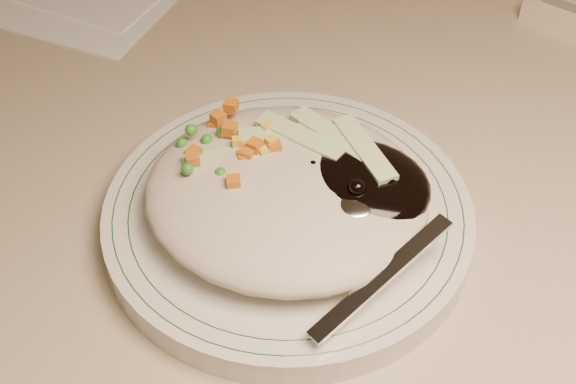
# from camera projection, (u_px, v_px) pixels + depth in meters

# --- Properties ---
(desk) EXTENTS (1.40, 0.70, 0.74)m
(desk) POSITION_uv_depth(u_px,v_px,m) (392.00, 257.00, 0.81)
(desk) COLOR tan
(desk) RESTS_ON ground
(plate) EXTENTS (0.26, 0.26, 0.02)m
(plate) POSITION_uv_depth(u_px,v_px,m) (288.00, 218.00, 0.56)
(plate) COLOR silver
(plate) RESTS_ON desk
(plate_rim) EXTENTS (0.24, 0.24, 0.00)m
(plate_rim) POSITION_uv_depth(u_px,v_px,m) (288.00, 208.00, 0.56)
(plate_rim) COLOR #144723
(plate_rim) RESTS_ON plate
(meal) EXTENTS (0.21, 0.19, 0.05)m
(meal) POSITION_uv_depth(u_px,v_px,m) (294.00, 188.00, 0.54)
(meal) COLOR beige
(meal) RESTS_ON plate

